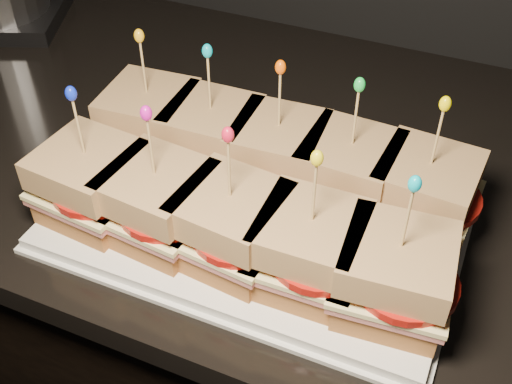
% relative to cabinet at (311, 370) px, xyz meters
% --- Properties ---
extents(cabinet, '(2.64, 0.65, 0.91)m').
position_rel_cabinet_xyz_m(cabinet, '(0.00, 0.00, 0.00)').
color(cabinet, black).
rests_on(cabinet, ground).
extents(granite_slab, '(2.68, 0.69, 0.03)m').
position_rel_cabinet_xyz_m(granite_slab, '(0.00, 0.00, 0.47)').
color(granite_slab, black).
rests_on(granite_slab, cabinet).
extents(platter, '(0.45, 0.28, 0.02)m').
position_rel_cabinet_xyz_m(platter, '(-0.04, -0.15, 0.50)').
color(platter, white).
rests_on(platter, granite_slab).
extents(platter_rim, '(0.47, 0.29, 0.01)m').
position_rel_cabinet_xyz_m(platter_rim, '(-0.04, -0.15, 0.49)').
color(platter_rim, white).
rests_on(platter_rim, granite_slab).
extents(sandwich_0_bread_bot, '(0.11, 0.11, 0.03)m').
position_rel_cabinet_xyz_m(sandwich_0_bread_bot, '(-0.22, -0.09, 0.52)').
color(sandwich_0_bread_bot, brown).
rests_on(sandwich_0_bread_bot, platter).
extents(sandwich_0_ham, '(0.12, 0.11, 0.01)m').
position_rel_cabinet_xyz_m(sandwich_0_ham, '(-0.22, -0.09, 0.54)').
color(sandwich_0_ham, '#B95F5F').
rests_on(sandwich_0_ham, sandwich_0_bread_bot).
extents(sandwich_0_cheese, '(0.12, 0.12, 0.01)m').
position_rel_cabinet_xyz_m(sandwich_0_cheese, '(-0.22, -0.09, 0.55)').
color(sandwich_0_cheese, '#FFF19F').
rests_on(sandwich_0_cheese, sandwich_0_ham).
extents(sandwich_0_tomato, '(0.10, 0.10, 0.01)m').
position_rel_cabinet_xyz_m(sandwich_0_tomato, '(-0.21, -0.09, 0.55)').
color(sandwich_0_tomato, '#B7150E').
rests_on(sandwich_0_tomato, sandwich_0_cheese).
extents(sandwich_0_bread_top, '(0.11, 0.11, 0.03)m').
position_rel_cabinet_xyz_m(sandwich_0_bread_top, '(-0.22, -0.09, 0.58)').
color(sandwich_0_bread_top, '#6B360D').
rests_on(sandwich_0_bread_top, sandwich_0_tomato).
extents(sandwich_0_pick, '(0.00, 0.00, 0.09)m').
position_rel_cabinet_xyz_m(sandwich_0_pick, '(-0.22, -0.09, 0.62)').
color(sandwich_0_pick, tan).
rests_on(sandwich_0_pick, sandwich_0_bread_top).
extents(sandwich_0_frill, '(0.01, 0.01, 0.02)m').
position_rel_cabinet_xyz_m(sandwich_0_frill, '(-0.22, -0.09, 0.67)').
color(sandwich_0_frill, gold).
rests_on(sandwich_0_frill, sandwich_0_pick).
extents(sandwich_1_bread_bot, '(0.10, 0.10, 0.03)m').
position_rel_cabinet_xyz_m(sandwich_1_bread_bot, '(-0.13, -0.09, 0.52)').
color(sandwich_1_bread_bot, brown).
rests_on(sandwich_1_bread_bot, platter).
extents(sandwich_1_ham, '(0.11, 0.11, 0.01)m').
position_rel_cabinet_xyz_m(sandwich_1_ham, '(-0.13, -0.09, 0.54)').
color(sandwich_1_ham, '#B95F5F').
rests_on(sandwich_1_ham, sandwich_1_bread_bot).
extents(sandwich_1_cheese, '(0.12, 0.11, 0.01)m').
position_rel_cabinet_xyz_m(sandwich_1_cheese, '(-0.13, -0.09, 0.55)').
color(sandwich_1_cheese, '#FFF19F').
rests_on(sandwich_1_cheese, sandwich_1_ham).
extents(sandwich_1_tomato, '(0.10, 0.10, 0.01)m').
position_rel_cabinet_xyz_m(sandwich_1_tomato, '(-0.12, -0.09, 0.55)').
color(sandwich_1_tomato, '#B7150E').
rests_on(sandwich_1_tomato, sandwich_1_cheese).
extents(sandwich_1_bread_top, '(0.11, 0.11, 0.03)m').
position_rel_cabinet_xyz_m(sandwich_1_bread_top, '(-0.13, -0.09, 0.58)').
color(sandwich_1_bread_top, '#6B360D').
rests_on(sandwich_1_bread_top, sandwich_1_tomato).
extents(sandwich_1_pick, '(0.00, 0.00, 0.09)m').
position_rel_cabinet_xyz_m(sandwich_1_pick, '(-0.13, -0.09, 0.62)').
color(sandwich_1_pick, tan).
rests_on(sandwich_1_pick, sandwich_1_bread_top).
extents(sandwich_1_frill, '(0.01, 0.01, 0.02)m').
position_rel_cabinet_xyz_m(sandwich_1_frill, '(-0.13, -0.09, 0.67)').
color(sandwich_1_frill, '#06A8BF').
rests_on(sandwich_1_frill, sandwich_1_pick).
extents(sandwich_2_bread_bot, '(0.11, 0.11, 0.03)m').
position_rel_cabinet_xyz_m(sandwich_2_bread_bot, '(-0.04, -0.09, 0.52)').
color(sandwich_2_bread_bot, brown).
rests_on(sandwich_2_bread_bot, platter).
extents(sandwich_2_ham, '(0.12, 0.11, 0.01)m').
position_rel_cabinet_xyz_m(sandwich_2_ham, '(-0.04, -0.09, 0.54)').
color(sandwich_2_ham, '#B95F5F').
rests_on(sandwich_2_ham, sandwich_2_bread_bot).
extents(sandwich_2_cheese, '(0.12, 0.12, 0.01)m').
position_rel_cabinet_xyz_m(sandwich_2_cheese, '(-0.04, -0.09, 0.55)').
color(sandwich_2_cheese, '#FFF19F').
rests_on(sandwich_2_cheese, sandwich_2_ham).
extents(sandwich_2_tomato, '(0.10, 0.10, 0.01)m').
position_rel_cabinet_xyz_m(sandwich_2_tomato, '(-0.03, -0.09, 0.55)').
color(sandwich_2_tomato, '#B7150E').
rests_on(sandwich_2_tomato, sandwich_2_cheese).
extents(sandwich_2_bread_top, '(0.11, 0.11, 0.03)m').
position_rel_cabinet_xyz_m(sandwich_2_bread_top, '(-0.04, -0.09, 0.58)').
color(sandwich_2_bread_top, '#6B360D').
rests_on(sandwich_2_bread_top, sandwich_2_tomato).
extents(sandwich_2_pick, '(0.00, 0.00, 0.09)m').
position_rel_cabinet_xyz_m(sandwich_2_pick, '(-0.04, -0.09, 0.62)').
color(sandwich_2_pick, tan).
rests_on(sandwich_2_pick, sandwich_2_bread_top).
extents(sandwich_2_frill, '(0.01, 0.01, 0.02)m').
position_rel_cabinet_xyz_m(sandwich_2_frill, '(-0.04, -0.09, 0.67)').
color(sandwich_2_frill, '#F15706').
rests_on(sandwich_2_frill, sandwich_2_pick).
extents(sandwich_3_bread_bot, '(0.11, 0.11, 0.03)m').
position_rel_cabinet_xyz_m(sandwich_3_bread_bot, '(0.04, -0.09, 0.52)').
color(sandwich_3_bread_bot, brown).
rests_on(sandwich_3_bread_bot, platter).
extents(sandwich_3_ham, '(0.12, 0.11, 0.01)m').
position_rel_cabinet_xyz_m(sandwich_3_ham, '(0.04, -0.09, 0.54)').
color(sandwich_3_ham, '#B95F5F').
rests_on(sandwich_3_ham, sandwich_3_bread_bot).
extents(sandwich_3_cheese, '(0.12, 0.11, 0.01)m').
position_rel_cabinet_xyz_m(sandwich_3_cheese, '(0.04, -0.09, 0.55)').
color(sandwich_3_cheese, '#FFF19F').
rests_on(sandwich_3_cheese, sandwich_3_ham).
extents(sandwich_3_tomato, '(0.10, 0.10, 0.01)m').
position_rel_cabinet_xyz_m(sandwich_3_tomato, '(0.05, -0.09, 0.55)').
color(sandwich_3_tomato, '#B7150E').
rests_on(sandwich_3_tomato, sandwich_3_cheese).
extents(sandwich_3_bread_top, '(0.11, 0.11, 0.03)m').
position_rel_cabinet_xyz_m(sandwich_3_bread_top, '(0.04, -0.09, 0.58)').
color(sandwich_3_bread_top, '#6B360D').
rests_on(sandwich_3_bread_top, sandwich_3_tomato).
extents(sandwich_3_pick, '(0.00, 0.00, 0.09)m').
position_rel_cabinet_xyz_m(sandwich_3_pick, '(0.04, -0.09, 0.62)').
color(sandwich_3_pick, tan).
rests_on(sandwich_3_pick, sandwich_3_bread_top).
extents(sandwich_3_frill, '(0.01, 0.01, 0.02)m').
position_rel_cabinet_xyz_m(sandwich_3_frill, '(0.04, -0.09, 0.67)').
color(sandwich_3_frill, green).
rests_on(sandwich_3_frill, sandwich_3_pick).
extents(sandwich_4_bread_bot, '(0.11, 0.11, 0.03)m').
position_rel_cabinet_xyz_m(sandwich_4_bread_bot, '(0.13, -0.09, 0.52)').
color(sandwich_4_bread_bot, brown).
rests_on(sandwich_4_bread_bot, platter).
extents(sandwich_4_ham, '(0.12, 0.11, 0.01)m').
position_rel_cabinet_xyz_m(sandwich_4_ham, '(0.13, -0.09, 0.54)').
color(sandwich_4_ham, '#B95F5F').
rests_on(sandwich_4_ham, sandwich_4_bread_bot).
extents(sandwich_4_cheese, '(0.12, 0.12, 0.01)m').
position_rel_cabinet_xyz_m(sandwich_4_cheese, '(0.13, -0.09, 0.55)').
color(sandwich_4_cheese, '#FFF19F').
rests_on(sandwich_4_cheese, sandwich_4_ham).
extents(sandwich_4_tomato, '(0.10, 0.10, 0.01)m').
position_rel_cabinet_xyz_m(sandwich_4_tomato, '(0.14, -0.09, 0.55)').
color(sandwich_4_tomato, '#B7150E').
rests_on(sandwich_4_tomato, sandwich_4_cheese).
extents(sandwich_4_bread_top, '(0.11, 0.11, 0.03)m').
position_rel_cabinet_xyz_m(sandwich_4_bread_top, '(0.13, -0.09, 0.58)').
color(sandwich_4_bread_top, '#6B360D').
rests_on(sandwich_4_bread_top, sandwich_4_tomato).
extents(sandwich_4_pick, '(0.00, 0.00, 0.09)m').
position_rel_cabinet_xyz_m(sandwich_4_pick, '(0.13, -0.09, 0.62)').
color(sandwich_4_pick, tan).
rests_on(sandwich_4_pick, sandwich_4_bread_top).
extents(sandwich_4_frill, '(0.01, 0.01, 0.02)m').
position_rel_cabinet_xyz_m(sandwich_4_frill, '(0.13, -0.09, 0.67)').
color(sandwich_4_frill, '#FDE902').
rests_on(sandwich_4_frill, sandwich_4_pick).
extents(sandwich_5_bread_bot, '(0.11, 0.11, 0.03)m').
position_rel_cabinet_xyz_m(sandwich_5_bread_bot, '(-0.22, -0.22, 0.52)').
color(sandwich_5_bread_bot, brown).
rests_on(sandwich_5_bread_bot, platter).
extents(sandwich_5_ham, '(0.12, 0.12, 0.01)m').
position_rel_cabinet_xyz_m(sandwich_5_ham, '(-0.22, -0.22, 0.54)').
color(sandwich_5_ham, '#B95F5F').
rests_on(sandwich_5_ham, sandwich_5_bread_bot).
extents(sandwich_5_cheese, '(0.12, 0.12, 0.01)m').
position_rel_cabinet_xyz_m(sandwich_5_cheese, '(-0.22, -0.22, 0.55)').
color(sandwich_5_cheese, '#FFF19F').
rests_on(sandwich_5_cheese, sandwich_5_ham).
extents(sandwich_5_tomato, '(0.10, 0.10, 0.01)m').
position_rel_cabinet_xyz_m(sandwich_5_tomato, '(-0.21, -0.22, 0.55)').
color(sandwich_5_tomato, '#B7150E').
rests_on(sandwich_5_tomato, sandwich_5_cheese).
extents(sandwich_5_bread_top, '(0.11, 0.11, 0.03)m').
position_rel_cabinet_xyz_m(sandwich_5_bread_top, '(-0.22, -0.22, 0.58)').
color(sandwich_5_bread_top, '#6B360D').
rests_on(sandwich_5_bread_top, sandwich_5_tomato).
extents(sandwich_5_pick, '(0.00, 0.00, 0.09)m').
position_rel_cabinet_xyz_m(sandwich_5_pick, '(-0.22, -0.22, 0.62)').
color(sandwich_5_pick, tan).
rests_on(sandwich_5_pick, sandwich_5_bread_top).
extents(sandwich_5_frill, '(0.01, 0.01, 0.02)m').
position_rel_cabinet_xyz_m(sandwich_5_frill, '(-0.22, -0.22, 0.67)').
color(sandwich_5_frill, '#1026CD').
rests_on(sandwich_5_frill, sandwich_5_pick).
extents(sandwich_6_bread_bot, '(0.11, 0.11, 0.03)m').
position_rel_cabinet_xyz_m(sandwich_6_bread_bot, '(-0.13, -0.22, 0.52)').
color(sandwich_6_bread_bot, brown).
rests_on(sandwich_6_bread_bot, platter).
extents(sandwich_6_ham, '(0.12, 0.12, 0.01)m').
position_rel_cabinet_xyz_m(sandwich_6_ham, '(-0.13, -0.22, 0.54)').
color(sandwich_6_ham, '#B95F5F').
rests_on(sandwich_6_ham, sandwich_6_bread_bot).
extents(sandwich_6_cheese, '(0.12, 0.12, 0.01)m').
position_rel_cabinet_xyz_m(sandwich_6_cheese, '(-0.13, -0.22, 0.55)').
color(sandwich_6_cheese, '#FFF19F').
rests_on(sandwich_6_cheese, sandwich_6_ham).
extents(sandwich_6_tomato, '(0.10, 0.10, 0.01)m').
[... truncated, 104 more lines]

